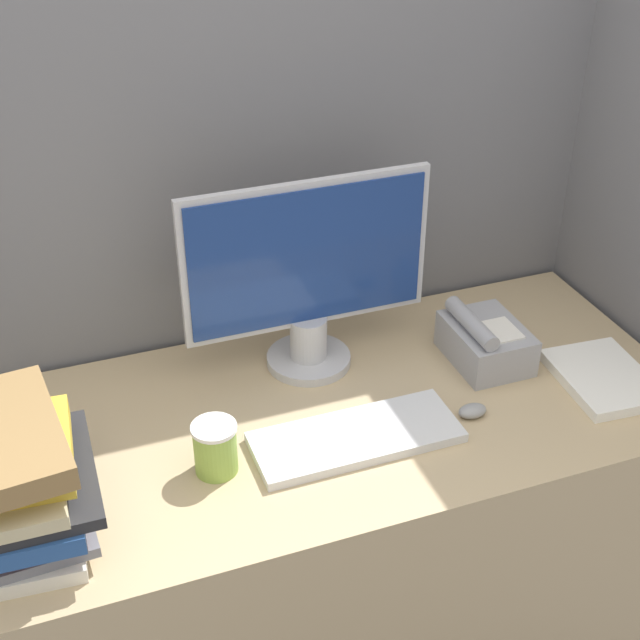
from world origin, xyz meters
TOP-DOWN VIEW (x-y plane):
  - cubicle_panel_rear at (0.00, 0.72)m, footprint 1.97×0.04m
  - desk at (0.00, 0.34)m, footprint 1.57×0.68m
  - monitor at (0.05, 0.52)m, footprint 0.53×0.18m
  - keyboard at (0.05, 0.23)m, footprint 0.41×0.16m
  - mouse at (0.30, 0.22)m, footprint 0.06×0.04m
  - coffee_cup at (-0.23, 0.25)m, footprint 0.09×0.09m
  - book_stack at (-0.58, 0.20)m, footprint 0.24×0.31m
  - desk_telephone at (0.42, 0.39)m, footprint 0.15×0.20m
  - paper_pile at (0.61, 0.23)m, footprint 0.20×0.25m

SIDE VIEW (x-z plane):
  - desk at x=0.00m, z-range 0.00..0.76m
  - keyboard at x=0.05m, z-range 0.76..0.78m
  - paper_pile at x=0.61m, z-range 0.76..0.78m
  - mouse at x=0.30m, z-range 0.76..0.79m
  - desk_telephone at x=0.42m, z-range 0.75..0.87m
  - coffee_cup at x=-0.23m, z-range 0.76..0.86m
  - book_stack at x=-0.58m, z-range 0.76..1.00m
  - cubicle_panel_rear at x=0.00m, z-range 0.00..1.78m
  - monitor at x=0.05m, z-range 0.75..1.18m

